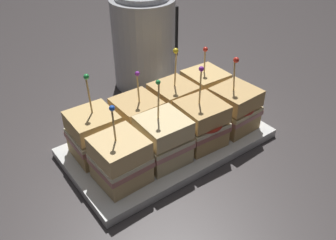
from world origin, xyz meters
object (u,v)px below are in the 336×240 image
object	(u,v)px
sandwich_front_far_left	(120,160)
sandwich_back_far_left	(94,135)
sandwich_front_center_left	(163,140)
serving_platter	(168,142)
sandwich_back_center_right	(173,104)
sandwich_back_center_left	(137,119)
sandwich_front_far_right	(235,109)
sandwich_back_far_right	(205,91)
sandwich_front_center_right	(201,123)
kettle_steel	(144,42)

from	to	relation	value
sandwich_front_far_left	sandwich_back_far_left	bearing A→B (deg)	92.40
sandwich_back_far_left	sandwich_front_center_left	bearing A→B (deg)	-43.58
serving_platter	sandwich_back_center_right	size ratio (longest dim) A/B	2.37
sandwich_front_center_left	sandwich_back_center_left	world-z (taller)	sandwich_front_center_left
sandwich_front_far_right	sandwich_back_center_left	bearing A→B (deg)	153.25
sandwich_back_center_left	sandwich_back_far_right	xyz separation A→B (m)	(0.18, 0.00, 0.00)
sandwich_front_center_right	sandwich_front_far_right	xyz separation A→B (m)	(0.09, -0.00, 0.00)
serving_platter	sandwich_front_far_right	size ratio (longest dim) A/B	2.55
sandwich_front_far_left	sandwich_front_center_left	world-z (taller)	sandwich_front_center_left
serving_platter	sandwich_back_far_right	world-z (taller)	sandwich_back_far_right
sandwich_back_center_left	kettle_steel	world-z (taller)	kettle_steel
sandwich_front_far_left	sandwich_back_center_left	distance (m)	0.13
sandwich_front_far_left	kettle_steel	distance (m)	0.40
sandwich_back_center_left	sandwich_back_center_right	size ratio (longest dim) A/B	0.88
sandwich_back_center_right	sandwich_back_far_right	bearing A→B (deg)	2.48
sandwich_front_center_left	sandwich_front_far_right	world-z (taller)	sandwich_front_center_left
serving_platter	sandwich_back_far_left	distance (m)	0.16
sandwich_front_far_left	sandwich_back_center_right	world-z (taller)	sandwich_back_center_right
sandwich_front_center_right	sandwich_back_center_left	xyz separation A→B (m)	(-0.09, 0.09, -0.00)
serving_platter	sandwich_back_far_left	size ratio (longest dim) A/B	2.44
sandwich_front_far_left	sandwich_front_far_right	world-z (taller)	sandwich_front_far_right
sandwich_back_center_right	sandwich_back_far_right	xyz separation A→B (m)	(0.09, 0.00, -0.00)
serving_platter	sandwich_front_center_right	world-z (taller)	sandwich_front_center_right
sandwich_front_center_right	serving_platter	bearing A→B (deg)	135.66
sandwich_back_center_left	sandwich_front_center_right	bearing A→B (deg)	-45.21
serving_platter	sandwich_back_center_left	distance (m)	0.08
sandwich_front_far_right	sandwich_front_center_left	bearing A→B (deg)	179.09
sandwich_front_center_right	sandwich_front_far_right	world-z (taller)	sandwich_front_center_right
sandwich_front_center_left	sandwich_back_far_right	distance (m)	0.21
sandwich_back_center_left	sandwich_back_center_right	world-z (taller)	sandwich_back_center_right
serving_platter	sandwich_front_center_right	distance (m)	0.09
sandwich_back_far_right	kettle_steel	xyz separation A→B (m)	(-0.02, 0.21, 0.05)
sandwich_back_far_left	sandwich_back_far_right	bearing A→B (deg)	0.05
sandwich_front_far_left	sandwich_back_far_left	size ratio (longest dim) A/B	0.92
sandwich_front_far_left	sandwich_front_center_right	distance (m)	0.18
sandwich_front_far_left	kettle_steel	xyz separation A→B (m)	(0.25, 0.30, 0.06)
sandwich_back_center_right	kettle_steel	world-z (taller)	kettle_steel
sandwich_front_center_left	sandwich_front_center_right	size ratio (longest dim) A/B	1.00
serving_platter	kettle_steel	distance (m)	0.30
sandwich_back_center_left	sandwich_back_far_right	bearing A→B (deg)	0.55
sandwich_front_center_left	sandwich_front_far_right	xyz separation A→B (m)	(0.18, -0.00, 0.00)
kettle_steel	sandwich_front_far_left	bearing A→B (deg)	-129.78
sandwich_front_far_left	sandwich_front_center_right	world-z (taller)	sandwich_front_center_right
serving_platter	sandwich_front_center_right	bearing A→B (deg)	-44.34
sandwich_front_far_left	sandwich_back_center_right	size ratio (longest dim) A/B	0.89
sandwich_front_center_left	sandwich_back_center_left	bearing A→B (deg)	90.15
sandwich_front_far_right	sandwich_front_center_right	bearing A→B (deg)	179.55
sandwich_front_center_left	sandwich_back_center_right	xyz separation A→B (m)	(0.09, 0.09, 0.00)
sandwich_front_far_right	sandwich_back_center_right	distance (m)	0.13
sandwich_front_center_left	sandwich_back_center_right	distance (m)	0.13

